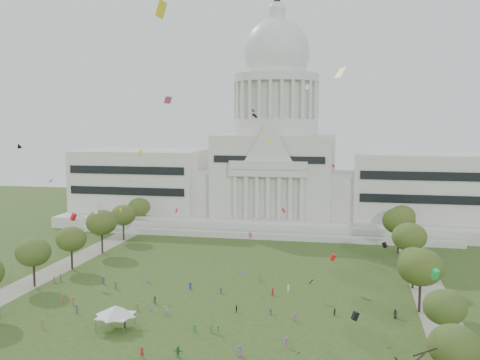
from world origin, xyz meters
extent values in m
plane|color=#33491C|center=(0.00, 0.00, 0.00)|extent=(400.00, 400.00, 0.00)
cube|color=beige|center=(0.00, 115.00, 2.00)|extent=(160.00, 60.00, 4.00)
cube|color=beige|center=(0.00, 82.00, 1.00)|extent=(130.00, 3.00, 2.00)
cube|color=beige|center=(0.00, 90.00, 2.50)|extent=(140.00, 3.00, 5.00)
cube|color=beige|center=(-55.00, 114.00, 15.00)|extent=(50.00, 34.00, 22.00)
cube|color=beige|center=(55.00, 114.00, 15.00)|extent=(50.00, 34.00, 22.00)
cube|color=beige|center=(-27.00, 112.00, 12.00)|extent=(12.00, 26.00, 16.00)
cube|color=beige|center=(27.00, 112.00, 12.00)|extent=(12.00, 26.00, 16.00)
cube|color=beige|center=(0.00, 114.00, 18.00)|extent=(44.00, 38.00, 28.00)
cube|color=beige|center=(0.00, 94.00, 21.20)|extent=(28.00, 3.00, 2.40)
cube|color=black|center=(-55.00, 96.80, 17.00)|extent=(46.00, 0.40, 11.00)
cube|color=black|center=(55.00, 96.80, 17.00)|extent=(46.00, 0.40, 11.00)
cylinder|color=beige|center=(0.00, 114.00, 37.40)|extent=(32.00, 32.00, 6.00)
cylinder|color=beige|center=(0.00, 114.00, 47.40)|extent=(28.00, 28.00, 14.00)
cylinder|color=beige|center=(0.00, 114.00, 55.90)|extent=(32.40, 32.40, 3.00)
cylinder|color=beige|center=(0.00, 114.00, 61.40)|extent=(22.00, 22.00, 8.00)
ellipsoid|color=silver|center=(0.00, 114.00, 65.40)|extent=(25.00, 25.00, 26.20)
cylinder|color=beige|center=(0.00, 114.00, 78.90)|extent=(6.00, 6.00, 5.00)
ellipsoid|color=silver|center=(0.00, 114.00, 81.90)|extent=(6.40, 6.40, 5.12)
cylinder|color=black|center=(0.00, 114.00, 84.90)|extent=(2.40, 2.40, 2.00)
cube|color=gray|center=(-48.00, 30.00, 0.02)|extent=(8.00, 160.00, 0.04)
cube|color=gray|center=(48.00, 30.00, 0.02)|extent=(8.00, 160.00, 0.04)
ellipsoid|color=#36491B|center=(44.94, -19.59, 7.77)|extent=(7.67, 7.67, 6.27)
cylinder|color=black|center=(46.22, -1.75, 2.46)|extent=(0.56, 0.56, 4.92)
ellipsoid|color=#364F1B|center=(46.22, -1.75, 7.68)|extent=(7.58, 7.58, 6.20)
cylinder|color=black|center=(-45.04, 17.30, 2.73)|extent=(0.56, 0.56, 5.47)
ellipsoid|color=#384C1C|center=(-45.04, 17.30, 8.53)|extent=(8.42, 8.42, 6.89)
cylinder|color=black|center=(44.17, 17.44, 3.10)|extent=(0.56, 0.56, 6.20)
ellipsoid|color=#3A4D18|center=(44.17, 17.44, 9.68)|extent=(9.55, 9.55, 7.82)
cylinder|color=black|center=(-44.09, 33.92, 2.64)|extent=(0.56, 0.56, 5.27)
ellipsoid|color=#394E17|center=(-44.09, 33.92, 8.23)|extent=(8.12, 8.12, 6.65)
cylinder|color=black|center=(44.40, 34.48, 2.28)|extent=(0.56, 0.56, 4.56)
ellipsoid|color=#354A1B|center=(44.40, 34.48, 7.11)|extent=(7.01, 7.01, 5.74)
cylinder|color=black|center=(-44.08, 52.42, 3.02)|extent=(0.56, 0.56, 6.03)
ellipsoid|color=#374A1B|center=(-44.08, 52.42, 9.41)|extent=(9.29, 9.29, 7.60)
cylinder|color=black|center=(44.76, 50.04, 2.98)|extent=(0.56, 0.56, 5.97)
ellipsoid|color=#39501A|center=(44.76, 50.04, 9.31)|extent=(9.19, 9.19, 7.52)
cylinder|color=black|center=(-45.22, 71.01, 2.70)|extent=(0.56, 0.56, 5.41)
ellipsoid|color=#3B4A19|center=(-45.22, 71.01, 8.44)|extent=(8.33, 8.33, 6.81)
cylinder|color=black|center=(43.49, 70.19, 3.19)|extent=(0.56, 0.56, 6.37)
ellipsoid|color=#394C16|center=(43.49, 70.19, 9.94)|extent=(9.82, 9.82, 8.03)
cylinder|color=black|center=(-46.87, 89.14, 2.66)|extent=(0.56, 0.56, 5.32)
ellipsoid|color=#3C501A|center=(-46.87, 89.14, 8.29)|extent=(8.19, 8.19, 6.70)
cylinder|color=black|center=(45.96, 88.13, 2.73)|extent=(0.56, 0.56, 5.47)
ellipsoid|color=#374B17|center=(45.96, 88.13, 8.53)|extent=(8.42, 8.42, 6.89)
cylinder|color=#4C4C4C|center=(-17.11, -7.01, 1.25)|extent=(0.12, 0.12, 2.50)
cylinder|color=#4C4C4C|center=(-11.51, -7.01, 1.25)|extent=(0.12, 0.12, 2.50)
cylinder|color=#4C4C4C|center=(-17.11, -1.41, 1.25)|extent=(0.12, 0.12, 2.50)
cylinder|color=#4C4C4C|center=(-11.51, -1.41, 1.25)|extent=(0.12, 0.12, 2.50)
cube|color=white|center=(-14.31, -4.21, 2.60)|extent=(6.08, 6.08, 0.20)
pyramid|color=white|center=(-14.31, -4.21, 3.70)|extent=(8.51, 8.51, 2.00)
imported|color=#26262B|center=(38.97, 12.51, 0.95)|extent=(1.10, 0.94, 1.91)
imported|color=#26262B|center=(26.93, 11.57, 0.79)|extent=(0.90, 0.82, 1.58)
imported|color=#33723F|center=(5.72, -3.17, 0.87)|extent=(0.92, 1.26, 1.75)
imported|color=#26262B|center=(6.64, 9.39, 0.76)|extent=(0.57, 0.94, 1.52)
imported|color=silver|center=(-7.51, 5.18, 0.95)|extent=(1.88, 1.39, 1.89)
imported|color=#994C8C|center=(11.74, -11.91, 0.95)|extent=(0.64, 0.95, 1.90)
imported|color=#B21E1E|center=(-4.45, -15.64, 0.93)|extent=(0.80, 0.69, 1.86)
imported|color=#33723F|center=(-12.08, 11.14, 0.87)|extent=(0.87, 0.55, 1.74)
imported|color=#994C8C|center=(19.08, -6.26, 0.92)|extent=(1.09, 1.34, 1.84)
imported|color=#994C8C|center=(13.88, 9.48, 0.71)|extent=(0.62, 0.91, 1.42)
imported|color=#33723F|center=(1.54, -14.33, 0.94)|extent=(1.81, 0.90, 1.87)
cube|color=#33723F|center=(4.30, -2.34, 0.74)|extent=(0.42, 0.46, 1.48)
cube|color=silver|center=(15.55, 26.09, 0.75)|extent=(0.46, 0.37, 1.50)
cube|color=olive|center=(-32.74, 8.32, 0.88)|extent=(0.39, 0.52, 1.77)
cube|color=#4C4C51|center=(-29.76, 22.87, 0.88)|extent=(0.39, 0.52, 1.76)
cube|color=olive|center=(-28.30, -6.87, 0.90)|extent=(0.55, 0.55, 1.80)
cube|color=#994C8C|center=(-19.63, 26.15, 0.90)|extent=(0.46, 0.55, 1.79)
cube|color=#4C4C51|center=(-41.23, 22.78, 0.87)|extent=(0.46, 0.54, 1.74)
cube|color=#26262B|center=(-12.88, -3.29, 0.84)|extent=(0.34, 0.48, 1.67)
cube|color=olive|center=(7.82, 32.29, 0.80)|extent=(0.49, 0.40, 1.60)
cube|color=#B21E1E|center=(12.37, 22.21, 0.86)|extent=(0.38, 0.51, 1.72)
cube|color=#994C8C|center=(19.17, 6.61, 0.80)|extent=(0.50, 0.45, 1.59)
cube|color=navy|center=(-7.52, 22.93, 0.81)|extent=(0.50, 0.48, 1.63)
cube|color=#4C4C51|center=(-25.82, 2.04, 0.92)|extent=(0.56, 0.55, 1.83)
cube|color=#33723F|center=(1.12, -2.82, 0.73)|extent=(0.44, 0.34, 1.46)
cube|color=olive|center=(-14.12, 6.26, 0.76)|extent=(0.28, 0.42, 1.53)
cube|color=#4C4C51|center=(0.45, 21.09, 0.76)|extent=(0.41, 0.48, 1.53)
cube|color=#4C4C51|center=(7.41, 34.31, 0.75)|extent=(0.40, 0.46, 1.49)
cube|color=#994C8C|center=(-11.58, 6.91, 0.78)|extent=(0.42, 0.48, 1.55)
cube|color=olive|center=(-29.11, 6.68, 0.96)|extent=(0.60, 0.53, 1.92)
cube|color=#33723F|center=(-24.95, 19.44, 0.91)|extent=(0.57, 0.50, 1.82)
cube|color=olive|center=(-42.00, 21.22, 0.75)|extent=(0.35, 0.45, 1.50)
camera|label=1|loc=(30.47, -101.84, 40.34)|focal=42.00mm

